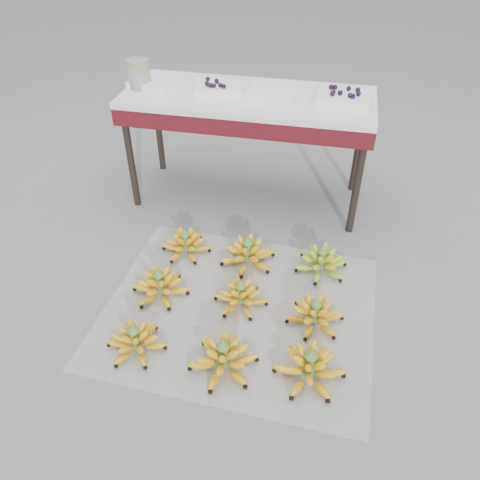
% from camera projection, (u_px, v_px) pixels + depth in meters
% --- Properties ---
extents(ground, '(60.00, 60.00, 0.00)m').
position_uv_depth(ground, '(230.00, 299.00, 2.28)').
color(ground, slate).
rests_on(ground, ground).
extents(newspaper_mat, '(1.29, 1.09, 0.01)m').
position_uv_depth(newspaper_mat, '(239.00, 309.00, 2.22)').
color(newspaper_mat, white).
rests_on(newspaper_mat, ground).
extents(bunch_front_left, '(0.30, 0.30, 0.15)m').
position_uv_depth(bunch_front_left, '(136.00, 341.00, 2.00)').
color(bunch_front_left, '#E0A707').
rests_on(bunch_front_left, newspaper_mat).
extents(bunch_front_center, '(0.36, 0.36, 0.17)m').
position_uv_depth(bunch_front_center, '(223.00, 358.00, 1.92)').
color(bunch_front_center, '#E0A707').
rests_on(bunch_front_center, newspaper_mat).
extents(bunch_front_right, '(0.32, 0.32, 0.17)m').
position_uv_depth(bunch_front_right, '(310.00, 367.00, 1.88)').
color(bunch_front_right, '#E0A707').
rests_on(bunch_front_right, newspaper_mat).
extents(bunch_mid_left, '(0.31, 0.31, 0.16)m').
position_uv_depth(bunch_mid_left, '(160.00, 286.00, 2.26)').
color(bunch_mid_left, '#E0A707').
rests_on(bunch_mid_left, newspaper_mat).
extents(bunch_mid_center, '(0.28, 0.28, 0.15)m').
position_uv_depth(bunch_mid_center, '(241.00, 296.00, 2.21)').
color(bunch_mid_center, '#E0A707').
rests_on(bunch_mid_center, newspaper_mat).
extents(bunch_mid_right, '(0.27, 0.27, 0.16)m').
position_uv_depth(bunch_mid_right, '(315.00, 314.00, 2.12)').
color(bunch_mid_right, '#E0A707').
rests_on(bunch_mid_right, newspaper_mat).
extents(bunch_back_left, '(0.28, 0.28, 0.16)m').
position_uv_depth(bunch_back_left, '(186.00, 244.00, 2.52)').
color(bunch_back_left, '#E0A707').
rests_on(bunch_back_left, newspaper_mat).
extents(bunch_back_center, '(0.29, 0.29, 0.18)m').
position_uv_depth(bunch_back_center, '(248.00, 254.00, 2.45)').
color(bunch_back_center, '#E0A707').
rests_on(bunch_back_center, newspaper_mat).
extents(bunch_back_right, '(0.30, 0.30, 0.16)m').
position_uv_depth(bunch_back_right, '(321.00, 262.00, 2.40)').
color(bunch_back_right, '#68991F').
rests_on(bunch_back_right, newspaper_mat).
extents(vendor_table, '(1.40, 0.56, 0.67)m').
position_uv_depth(vendor_table, '(248.00, 107.00, 2.63)').
color(vendor_table, black).
rests_on(vendor_table, ground).
extents(tray_far_left, '(0.27, 0.21, 0.04)m').
position_uv_depth(tray_far_left, '(152.00, 83.00, 2.66)').
color(tray_far_left, silver).
rests_on(tray_far_left, vendor_table).
extents(tray_left, '(0.29, 0.24, 0.07)m').
position_uv_depth(tray_left, '(218.00, 88.00, 2.59)').
color(tray_left, silver).
rests_on(tray_left, vendor_table).
extents(tray_right, '(0.29, 0.23, 0.04)m').
position_uv_depth(tray_right, '(272.00, 95.00, 2.52)').
color(tray_right, silver).
rests_on(tray_right, vendor_table).
extents(tray_far_right, '(0.29, 0.22, 0.07)m').
position_uv_depth(tray_far_right, '(344.00, 98.00, 2.48)').
color(tray_far_right, silver).
rests_on(tray_far_right, vendor_table).
extents(glass_jar, '(0.13, 0.13, 0.16)m').
position_uv_depth(glass_jar, '(139.00, 74.00, 2.62)').
color(glass_jar, beige).
rests_on(glass_jar, vendor_table).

